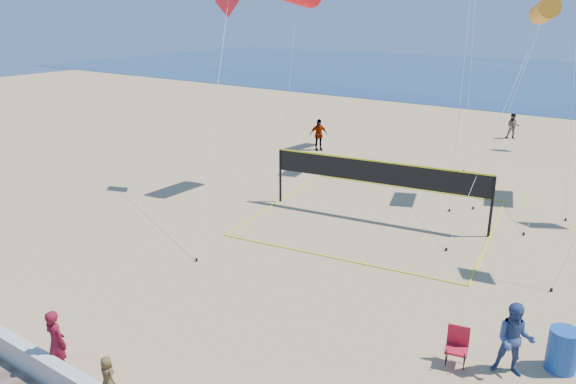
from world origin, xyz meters
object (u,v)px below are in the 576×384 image
Objects in this scene: woman at (56,343)px; camp_chair at (457,344)px; trash_barrel at (563,350)px.

woman reaches higher than camp_chair.
woman reaches higher than trash_barrel.
trash_barrel is at bearing 16.88° from camp_chair.
camp_chair is at bearing -150.60° from trash_barrel.
woman is at bearing -144.02° from trash_barrel.
trash_barrel reaches higher than camp_chair.
camp_chair is (7.18, 5.55, -0.29)m from woman.
camp_chair is 2.34m from trash_barrel.
trash_barrel is (2.04, 1.15, -0.01)m from camp_chair.
woman is 1.58× the size of trash_barrel.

